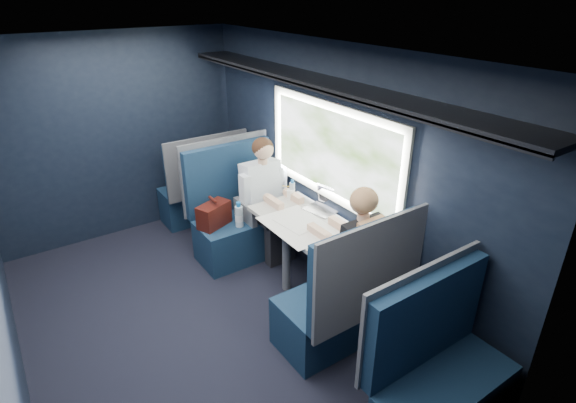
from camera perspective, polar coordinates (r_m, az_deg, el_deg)
ground at (r=4.21m, az=-10.51°, el=-14.87°), size 2.80×4.20×0.01m
room_shell at (r=3.46m, az=-12.12°, el=4.30°), size 3.00×4.40×2.40m
table at (r=4.24m, az=1.48°, el=-3.04°), size 0.62×1.00×0.74m
seat_bay_near at (r=4.92m, az=-6.37°, el=-2.07°), size 1.04×0.62×1.26m
seat_bay_far at (r=3.72m, az=7.16°, el=-12.57°), size 1.04×0.62×1.26m
seat_row_front at (r=5.69m, az=-10.69°, el=1.49°), size 1.04×0.51×1.16m
seat_row_back at (r=3.28m, az=18.42°, el=-20.41°), size 1.04×0.51×1.16m
man at (r=4.77m, az=-2.75°, el=1.11°), size 0.53×0.56×1.32m
woman at (r=3.78m, az=8.63°, el=-6.15°), size 0.53×0.56×1.32m
papers at (r=4.07m, az=1.30°, el=-3.13°), size 0.50×0.71×0.01m
laptop at (r=4.36m, az=4.72°, el=-0.24°), size 0.29×0.35×0.23m
bottle_small at (r=4.58m, az=0.54°, el=1.52°), size 0.06×0.06×0.20m
cup at (r=4.57m, az=0.31°, el=0.92°), size 0.07×0.07×0.10m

